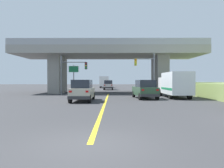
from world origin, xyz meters
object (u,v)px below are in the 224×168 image
(suv_crossing, at_px, (145,89))
(traffic_signal_farside, at_px, (70,70))
(box_truck, at_px, (175,84))
(traffic_signal_nearside, at_px, (148,69))
(suv_lead, at_px, (83,90))
(sedan_oncoming, at_px, (108,85))
(highway_sign, at_px, (74,73))
(semi_truck_distant, at_px, (104,82))

(suv_crossing, distance_m, traffic_signal_farside, 10.95)
(box_truck, distance_m, traffic_signal_nearside, 5.69)
(traffic_signal_farside, bearing_deg, box_truck, -18.35)
(suv_lead, distance_m, traffic_signal_farside, 9.19)
(box_truck, bearing_deg, traffic_signal_nearside, 115.86)
(suv_lead, xyz_separation_m, suv_crossing, (6.32, 2.95, 0.00))
(suv_lead, bearing_deg, traffic_signal_farside, 108.85)
(sedan_oncoming, distance_m, traffic_signal_farside, 17.32)
(sedan_oncoming, relative_size, highway_sign, 1.08)
(suv_lead, relative_size, highway_sign, 1.10)
(box_truck, xyz_separation_m, highway_sign, (-12.88, 7.03, 1.59))
(traffic_signal_nearside, distance_m, semi_truck_distant, 30.18)
(suv_crossing, xyz_separation_m, traffic_signal_nearside, (1.28, 6.01, 2.56))
(suv_crossing, xyz_separation_m, sedan_oncoming, (-4.46, 21.97, -0.00))
(sedan_oncoming, xyz_separation_m, traffic_signal_farside, (-4.74, -16.50, 2.30))
(suv_crossing, relative_size, traffic_signal_nearside, 0.86)
(traffic_signal_farside, bearing_deg, highway_sign, 91.90)
(suv_lead, height_order, box_truck, box_truck)
(traffic_signal_farside, distance_m, highway_sign, 2.79)
(highway_sign, bearing_deg, suv_lead, -75.16)
(box_truck, bearing_deg, suv_lead, -157.14)
(suv_lead, relative_size, traffic_signal_farside, 0.89)
(sedan_oncoming, height_order, traffic_signal_nearside, traffic_signal_nearside)
(box_truck, height_order, traffic_signal_farside, traffic_signal_farside)
(traffic_signal_farside, bearing_deg, traffic_signal_nearside, 2.90)
(suv_crossing, distance_m, traffic_signal_nearside, 6.66)
(suv_lead, distance_m, suv_crossing, 6.97)
(traffic_signal_farside, distance_m, semi_truck_distant, 30.01)
(suv_crossing, distance_m, box_truck, 3.83)
(traffic_signal_farside, xyz_separation_m, highway_sign, (-0.09, 2.78, -0.20))
(suv_crossing, relative_size, box_truck, 0.74)
(suv_lead, relative_size, traffic_signal_nearside, 0.83)
(suv_lead, xyz_separation_m, box_truck, (9.91, 4.18, 0.52))
(suv_lead, height_order, sedan_oncoming, same)
(sedan_oncoming, distance_m, semi_truck_distant, 13.37)
(box_truck, height_order, traffic_signal_nearside, traffic_signal_nearside)
(traffic_signal_nearside, xyz_separation_m, semi_truck_distant, (-7.16, 29.25, -1.96))
(highway_sign, bearing_deg, suv_crossing, -41.64)
(sedan_oncoming, relative_size, semi_truck_distant, 0.62)
(highway_sign, xyz_separation_m, semi_truck_distant, (3.41, 27.00, -1.50))
(suv_lead, relative_size, sedan_oncoming, 1.02)
(suv_lead, height_order, traffic_signal_farside, traffic_signal_farside)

